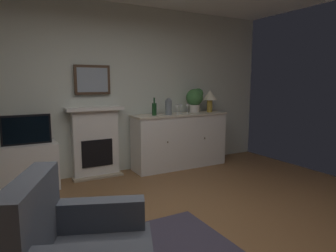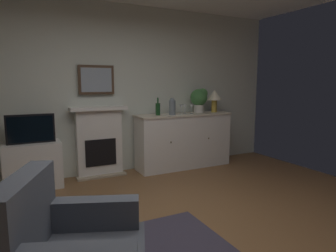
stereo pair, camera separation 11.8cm
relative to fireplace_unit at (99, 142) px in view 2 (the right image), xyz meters
The scene contains 14 objects.
ground_plane 2.41m from the fireplace_unit, 86.32° to the right, with size 6.33×4.98×0.10m, color brown.
wall_rear 0.83m from the fireplace_unit, 40.44° to the left, with size 6.33×0.06×2.71m, color silver.
fireplace_unit is the anchor object (origin of this frame).
framed_picture 0.97m from the fireplace_unit, 90.00° to the left, with size 0.55×0.04×0.45m.
sideboard_cabinet 1.45m from the fireplace_unit, ahead, with size 1.70×0.49×0.94m.
table_lamp 2.18m from the fireplace_unit, ahead, with size 0.26×0.26×0.40m.
wine_bottle 1.08m from the fireplace_unit, 11.92° to the right, with size 0.08×0.08×0.29m.
wine_glass_left 1.46m from the fireplace_unit, ahead, with size 0.07×0.07×0.16m.
wine_glass_center 1.56m from the fireplace_unit, ahead, with size 0.07×0.07×0.16m.
wine_glass_right 1.67m from the fireplace_unit, ahead, with size 0.07×0.07×0.16m.
vase_decorative 1.32m from the fireplace_unit, 10.87° to the right, with size 0.11×0.11×0.28m.
tv_cabinet 1.01m from the fireplace_unit, behind, with size 0.75×0.42×0.65m.
tv_set 1.04m from the fireplace_unit, 169.23° to the right, with size 0.62×0.07×0.40m.
potted_plant_small 1.90m from the fireplace_unit, ahead, with size 0.30×0.30×0.43m.
Camera 2 is at (-1.24, -2.27, 1.48)m, focal length 31.70 mm.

